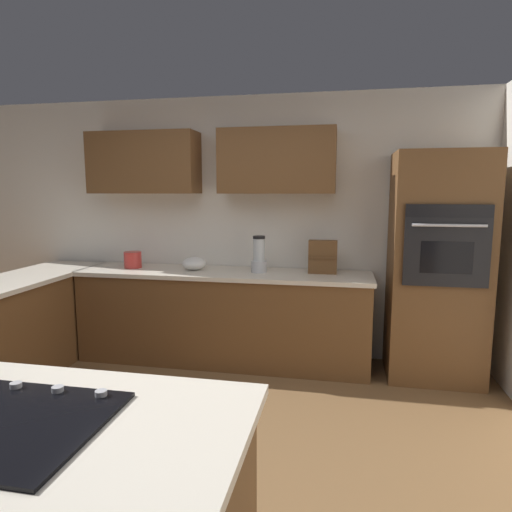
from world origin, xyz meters
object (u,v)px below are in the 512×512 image
Objects in this scene: wall_oven at (437,267)px; blender at (259,257)px; kettle at (133,260)px; spice_rack at (323,257)px; mixing_bowl at (194,263)px.

blender is (1.60, -0.04, 0.05)m from wall_oven.
wall_oven reaches higher than blender.
kettle is (1.30, 0.00, -0.07)m from blender.
blender is 1.30m from kettle.
wall_oven is 6.38× the size of spice_rack.
wall_oven is 8.69× the size of mixing_bowl.
kettle is at bearing -0.72° from wall_oven.
mixing_bowl is at bearing 2.19° from spice_rack.
mixing_bowl is 0.65m from kettle.
wall_oven is at bearing 175.18° from spice_rack.
wall_oven is 2.25m from mixing_bowl.
kettle is at bearing 0.00° from blender.
blender is 1.11× the size of spice_rack.
wall_oven is at bearing 178.70° from blender.
spice_rack is (1.00, -0.08, 0.05)m from wall_oven.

